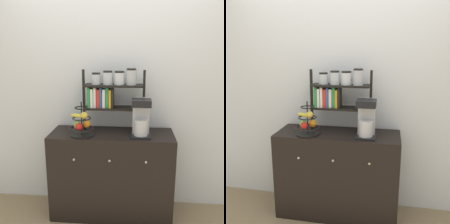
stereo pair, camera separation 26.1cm
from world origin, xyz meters
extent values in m
cube|color=silver|center=(0.00, 0.51, 1.30)|extent=(7.00, 0.05, 2.60)
cube|color=black|center=(0.00, 0.23, 0.46)|extent=(1.25, 0.46, 0.91)
sphere|color=#B2AD8C|center=(-0.34, -0.01, 0.71)|extent=(0.02, 0.02, 0.02)
sphere|color=#B2AD8C|center=(0.00, -0.01, 0.71)|extent=(0.02, 0.02, 0.02)
sphere|color=#B2AD8C|center=(0.34, -0.01, 0.71)|extent=(0.02, 0.02, 0.02)
cube|color=black|center=(0.29, 0.16, 0.92)|extent=(0.19, 0.21, 0.02)
cube|color=#B7B7BC|center=(0.29, 0.22, 1.11)|extent=(0.16, 0.08, 0.35)
cylinder|color=#B7B7BC|center=(0.29, 0.14, 1.01)|extent=(0.14, 0.14, 0.16)
cube|color=black|center=(0.29, 0.15, 1.25)|extent=(0.18, 0.17, 0.07)
cylinder|color=black|center=(-0.29, 0.14, 0.92)|extent=(0.24, 0.24, 0.01)
cylinder|color=black|center=(-0.29, 0.14, 1.09)|extent=(0.01, 0.01, 0.33)
torus|color=black|center=(-0.29, 0.14, 0.98)|extent=(0.24, 0.24, 0.01)
torus|color=black|center=(-0.29, 0.14, 1.09)|extent=(0.19, 0.19, 0.01)
torus|color=black|center=(-0.29, 0.14, 1.19)|extent=(0.13, 0.13, 0.01)
sphere|color=red|center=(-0.31, 0.08, 1.02)|extent=(0.07, 0.07, 0.07)
sphere|color=#6BAD33|center=(-0.33, 0.14, 1.02)|extent=(0.07, 0.07, 0.07)
sphere|color=orange|center=(-0.25, 0.17, 1.02)|extent=(0.08, 0.08, 0.08)
ellipsoid|color=yellow|center=(-0.33, 0.15, 1.11)|extent=(0.15, 0.09, 0.04)
sphere|color=gold|center=(-0.26, 0.12, 1.12)|extent=(0.07, 0.07, 0.07)
cube|color=black|center=(-0.30, 0.33, 1.23)|extent=(0.02, 0.02, 0.63)
cube|color=black|center=(0.32, 0.33, 1.23)|extent=(0.02, 0.02, 0.63)
cube|color=black|center=(0.01, 0.33, 1.15)|extent=(0.59, 0.20, 0.02)
cube|color=black|center=(0.01, 0.33, 1.39)|extent=(0.59, 0.20, 0.02)
cube|color=#2D8C47|center=(-0.24, 0.33, 1.26)|extent=(0.03, 0.16, 0.21)
cube|color=white|center=(-0.21, 0.33, 1.26)|extent=(0.02, 0.16, 0.19)
cube|color=white|center=(-0.18, 0.33, 1.26)|extent=(0.03, 0.15, 0.21)
cube|color=red|center=(-0.14, 0.33, 1.26)|extent=(0.03, 0.15, 0.19)
cube|color=#2D599E|center=(-0.12, 0.33, 1.26)|extent=(0.02, 0.15, 0.21)
cube|color=white|center=(-0.09, 0.33, 1.26)|extent=(0.03, 0.13, 0.19)
cube|color=#2D8C47|center=(-0.05, 0.33, 1.26)|extent=(0.03, 0.12, 0.21)
cube|color=orange|center=(-0.02, 0.33, 1.25)|extent=(0.02, 0.16, 0.19)
cube|color=black|center=(0.00, 0.33, 1.26)|extent=(0.02, 0.13, 0.21)
cylinder|color=silver|center=(-0.17, 0.33, 1.45)|extent=(0.09, 0.09, 0.10)
cylinder|color=black|center=(-0.17, 0.33, 1.51)|extent=(0.09, 0.09, 0.02)
cylinder|color=silver|center=(-0.05, 0.33, 1.46)|extent=(0.10, 0.10, 0.12)
cylinder|color=black|center=(-0.05, 0.33, 1.53)|extent=(0.09, 0.09, 0.02)
cylinder|color=silver|center=(0.07, 0.33, 1.46)|extent=(0.11, 0.11, 0.12)
cylinder|color=black|center=(0.07, 0.33, 1.52)|extent=(0.10, 0.10, 0.02)
cylinder|color=#ADB2B7|center=(0.19, 0.33, 1.47)|extent=(0.10, 0.10, 0.15)
cylinder|color=black|center=(0.19, 0.33, 1.55)|extent=(0.09, 0.09, 0.02)
camera|label=1|loc=(0.23, -2.30, 1.76)|focal=42.00mm
camera|label=2|loc=(0.49, -2.26, 1.76)|focal=42.00mm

